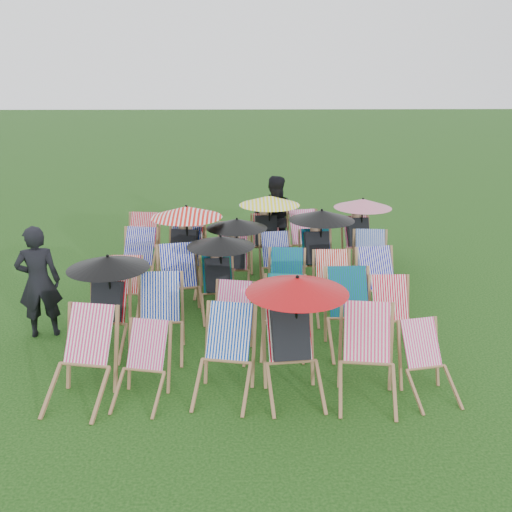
{
  "coord_description": "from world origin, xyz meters",
  "views": [
    {
      "loc": [
        -0.16,
        -8.08,
        3.61
      ],
      "look_at": [
        0.06,
        0.26,
        0.9
      ],
      "focal_mm": 40.0,
      "sensor_mm": 36.0,
      "label": 1
    }
  ],
  "objects_px": {
    "deckchair_5": "(430,364)",
    "deckchair_29": "(361,232)",
    "person_rear": "(274,218)",
    "deckchair_0": "(80,360)",
    "person_left": "(39,282)"
  },
  "relations": [
    {
      "from": "deckchair_5",
      "to": "deckchair_29",
      "type": "height_order",
      "value": "deckchair_29"
    },
    {
      "from": "deckchair_5",
      "to": "deckchair_29",
      "type": "xyz_separation_m",
      "value": [
        0.13,
        4.66,
        0.28
      ]
    },
    {
      "from": "deckchair_29",
      "to": "deckchair_5",
      "type": "bearing_deg",
      "value": -98.55
    },
    {
      "from": "deckchair_29",
      "to": "deckchair_0",
      "type": "bearing_deg",
      "value": -138.51
    },
    {
      "from": "deckchair_5",
      "to": "person_rear",
      "type": "xyz_separation_m",
      "value": [
        -1.5,
        5.2,
        0.43
      ]
    },
    {
      "from": "deckchair_0",
      "to": "person_rear",
      "type": "xyz_separation_m",
      "value": [
        2.48,
        5.19,
        0.33
      ]
    },
    {
      "from": "deckchair_0",
      "to": "deckchair_5",
      "type": "relative_size",
      "value": 1.22
    },
    {
      "from": "person_left",
      "to": "person_rear",
      "type": "distance_m",
      "value": 4.91
    },
    {
      "from": "deckchair_29",
      "to": "person_rear",
      "type": "xyz_separation_m",
      "value": [
        -1.63,
        0.55,
        0.15
      ]
    },
    {
      "from": "deckchair_0",
      "to": "deckchair_29",
      "type": "height_order",
      "value": "deckchair_29"
    },
    {
      "from": "person_left",
      "to": "person_rear",
      "type": "height_order",
      "value": "person_rear"
    },
    {
      "from": "deckchair_5",
      "to": "person_rear",
      "type": "height_order",
      "value": "person_rear"
    },
    {
      "from": "deckchair_29",
      "to": "person_left",
      "type": "bearing_deg",
      "value": -157.32
    },
    {
      "from": "deckchair_5",
      "to": "person_rear",
      "type": "relative_size",
      "value": 0.5
    },
    {
      "from": "person_left",
      "to": "deckchair_29",
      "type": "bearing_deg",
      "value": -162.81
    }
  ]
}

